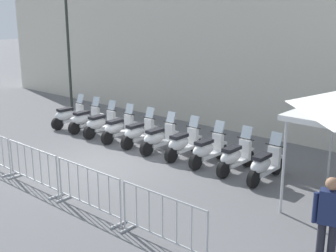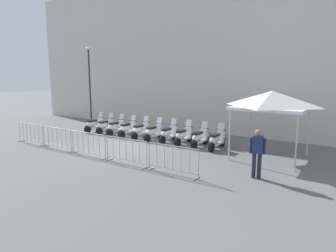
% 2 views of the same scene
% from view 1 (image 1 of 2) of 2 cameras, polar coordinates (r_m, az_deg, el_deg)
% --- Properties ---
extents(ground_plane, '(120.00, 120.00, 0.00)m').
position_cam_1_polar(ground_plane, '(12.98, -9.04, -5.12)').
color(ground_plane, slate).
extents(motorcycle_0, '(0.56, 1.72, 1.24)m').
position_cam_1_polar(motorcycle_0, '(17.34, -12.86, 1.30)').
color(motorcycle_0, black).
rests_on(motorcycle_0, ground).
extents(motorcycle_1, '(0.56, 1.73, 1.24)m').
position_cam_1_polar(motorcycle_1, '(16.61, -10.79, 0.83)').
color(motorcycle_1, black).
rests_on(motorcycle_1, ground).
extents(motorcycle_2, '(0.56, 1.72, 1.24)m').
position_cam_1_polar(motorcycle_2, '(15.87, -8.82, 0.27)').
color(motorcycle_2, black).
rests_on(motorcycle_2, ground).
extents(motorcycle_3, '(0.56, 1.72, 1.24)m').
position_cam_1_polar(motorcycle_3, '(15.17, -6.50, -0.32)').
color(motorcycle_3, black).
rests_on(motorcycle_3, ground).
extents(motorcycle_4, '(0.56, 1.72, 1.24)m').
position_cam_1_polar(motorcycle_4, '(14.54, -3.87, -0.92)').
color(motorcycle_4, black).
rests_on(motorcycle_4, ground).
extents(motorcycle_5, '(0.56, 1.72, 1.24)m').
position_cam_1_polar(motorcycle_5, '(13.88, -1.22, -1.64)').
color(motorcycle_5, black).
rests_on(motorcycle_5, ground).
extents(motorcycle_6, '(0.56, 1.72, 1.24)m').
position_cam_1_polar(motorcycle_6, '(13.32, 1.94, -2.36)').
color(motorcycle_6, black).
rests_on(motorcycle_6, ground).
extents(motorcycle_7, '(0.56, 1.72, 1.24)m').
position_cam_1_polar(motorcycle_7, '(12.76, 5.18, -3.19)').
color(motorcycle_7, black).
rests_on(motorcycle_7, ground).
extents(motorcycle_8, '(0.56, 1.72, 1.24)m').
position_cam_1_polar(motorcycle_8, '(12.25, 8.75, -4.07)').
color(motorcycle_8, black).
rests_on(motorcycle_8, ground).
extents(motorcycle_9, '(0.56, 1.72, 1.24)m').
position_cam_1_polar(motorcycle_9, '(11.77, 12.54, -5.05)').
color(motorcycle_9, black).
rests_on(motorcycle_9, ground).
extents(barrier_segment_2, '(2.14, 0.47, 1.07)m').
position_cam_1_polar(barrier_segment_2, '(11.65, -17.28, -5.21)').
color(barrier_segment_2, '#B2B5B7').
rests_on(barrier_segment_2, ground).
extents(barrier_segment_3, '(2.14, 0.47, 1.07)m').
position_cam_1_polar(barrier_segment_3, '(9.92, -10.41, -8.29)').
color(barrier_segment_3, '#B2B5B7').
rests_on(barrier_segment_3, ground).
extents(barrier_segment_4, '(2.14, 0.47, 1.07)m').
position_cam_1_polar(barrier_segment_4, '(8.43, -0.72, -12.35)').
color(barrier_segment_4, '#B2B5B7').
rests_on(barrier_segment_4, ground).
extents(street_lamp, '(0.36, 0.36, 5.61)m').
position_cam_1_polar(street_lamp, '(19.84, -13.03, 11.55)').
color(street_lamp, '#2D332D').
rests_on(street_lamp, ground).
extents(officer_near_row_end, '(0.53, 0.32, 1.73)m').
position_cam_1_polar(officer_near_row_end, '(7.96, 20.33, -11.38)').
color(officer_near_row_end, '#23232D').
rests_on(officer_near_row_end, ground).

